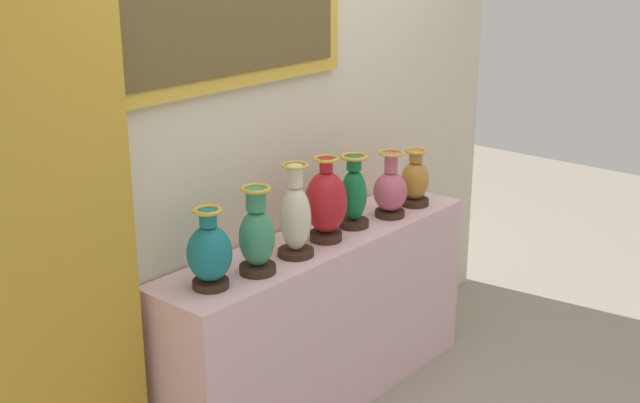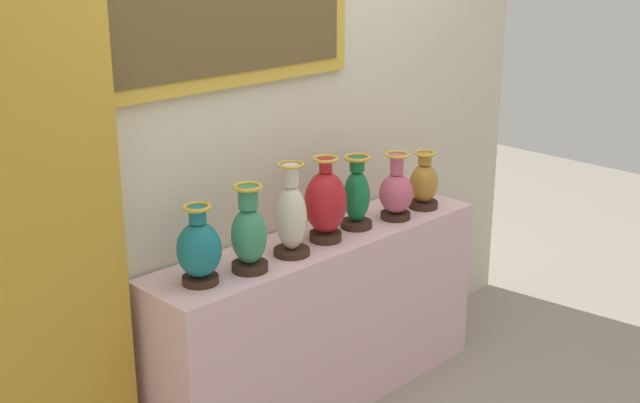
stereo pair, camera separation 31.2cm
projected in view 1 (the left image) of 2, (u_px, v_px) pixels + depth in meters
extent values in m
plane|color=gray|center=(320.00, 399.00, 4.06)|extent=(9.36, 9.36, 0.00)
cube|color=beige|center=(320.00, 321.00, 3.93)|extent=(1.76, 0.40, 0.82)
cube|color=beige|center=(275.00, 80.00, 3.75)|extent=(3.36, 0.10, 3.00)
cube|color=gold|center=(60.00, 274.00, 2.94)|extent=(0.59, 0.08, 2.02)
cylinder|color=#382319|center=(211.00, 284.00, 3.29)|extent=(0.14, 0.14, 0.03)
ellipsoid|color=#19727A|center=(209.00, 253.00, 3.25)|extent=(0.18, 0.18, 0.22)
cylinder|color=#19727A|center=(208.00, 218.00, 3.21)|extent=(0.07, 0.07, 0.06)
torus|color=gold|center=(208.00, 211.00, 3.20)|extent=(0.11, 0.11, 0.02)
cylinder|color=#382319|center=(258.00, 269.00, 3.43)|extent=(0.15, 0.15, 0.03)
ellipsoid|color=#388C60|center=(257.00, 238.00, 3.39)|extent=(0.14, 0.14, 0.23)
cylinder|color=#388C60|center=(256.00, 199.00, 3.34)|extent=(0.08, 0.08, 0.09)
torus|color=gold|center=(256.00, 189.00, 3.32)|extent=(0.12, 0.12, 0.02)
cylinder|color=#382319|center=(296.00, 252.00, 3.61)|extent=(0.15, 0.15, 0.03)
ellipsoid|color=beige|center=(295.00, 218.00, 3.56)|extent=(0.13, 0.13, 0.28)
cylinder|color=beige|center=(295.00, 176.00, 3.50)|extent=(0.06, 0.06, 0.09)
torus|color=gold|center=(295.00, 165.00, 3.49)|extent=(0.11, 0.11, 0.01)
cylinder|color=#382319|center=(326.00, 236.00, 3.78)|extent=(0.14, 0.14, 0.04)
ellipsoid|color=red|center=(326.00, 202.00, 3.73)|extent=(0.19, 0.19, 0.28)
cylinder|color=red|center=(326.00, 165.00, 3.67)|extent=(0.06, 0.06, 0.06)
torus|color=gold|center=(326.00, 159.00, 3.66)|extent=(0.11, 0.11, 0.02)
cylinder|color=#382319|center=(353.00, 223.00, 3.95)|extent=(0.15, 0.15, 0.03)
ellipsoid|color=#14723D|center=(354.00, 195.00, 3.91)|extent=(0.12, 0.12, 0.24)
cylinder|color=#14723D|center=(354.00, 163.00, 3.86)|extent=(0.07, 0.07, 0.06)
torus|color=gold|center=(354.00, 157.00, 3.85)|extent=(0.13, 0.13, 0.02)
cylinder|color=#382319|center=(390.00, 213.00, 4.08)|extent=(0.14, 0.14, 0.03)
ellipsoid|color=#CC5972|center=(390.00, 191.00, 4.05)|extent=(0.16, 0.16, 0.19)
cylinder|color=#CC5972|center=(391.00, 163.00, 4.00)|extent=(0.06, 0.06, 0.09)
torus|color=gold|center=(391.00, 153.00, 3.99)|extent=(0.12, 0.12, 0.01)
cylinder|color=#382319|center=(414.00, 202.00, 4.25)|extent=(0.14, 0.14, 0.03)
ellipsoid|color=#B27F2D|center=(415.00, 180.00, 4.21)|extent=(0.14, 0.14, 0.19)
cylinder|color=#B27F2D|center=(416.00, 156.00, 4.17)|extent=(0.07, 0.07, 0.06)
torus|color=gold|center=(416.00, 151.00, 4.16)|extent=(0.11, 0.11, 0.02)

